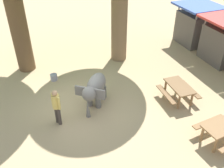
% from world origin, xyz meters
% --- Properties ---
extents(ground_plane, '(60.00, 60.00, 0.00)m').
position_xyz_m(ground_plane, '(0.00, 0.00, 0.00)').
color(ground_plane, tan).
extents(elephant, '(1.84, 1.75, 1.34)m').
position_xyz_m(elephant, '(0.02, 0.46, 0.86)').
color(elephant, slate).
rests_on(elephant, ground_plane).
extents(person_handler, '(0.48, 0.32, 1.62)m').
position_xyz_m(person_handler, '(0.68, -1.33, 0.95)').
color(person_handler, '#3F3833').
rests_on(person_handler, ground_plane).
extents(picnic_table_near, '(1.57, 1.55, 0.78)m').
position_xyz_m(picnic_table_near, '(1.11, 4.05, 0.59)').
color(picnic_table_near, brown).
rests_on(picnic_table_near, ground_plane).
extents(picnic_table_far, '(1.61, 1.63, 0.78)m').
position_xyz_m(picnic_table_far, '(3.86, 4.07, 0.59)').
color(picnic_table_far, olive).
rests_on(picnic_table_far, ground_plane).
extents(market_stall_blue, '(2.50, 2.50, 2.52)m').
position_xyz_m(market_stall_blue, '(-3.78, 8.50, 1.14)').
color(market_stall_blue, '#59514C').
rests_on(market_stall_blue, ground_plane).
extents(market_stall_red, '(2.50, 2.50, 2.52)m').
position_xyz_m(market_stall_red, '(-1.18, 8.50, 1.14)').
color(market_stall_red, '#59514C').
rests_on(market_stall_red, ground_plane).
extents(feed_bucket, '(0.36, 0.36, 0.32)m').
position_xyz_m(feed_bucket, '(-2.62, -0.91, 0.16)').
color(feed_bucket, gray).
rests_on(feed_bucket, ground_plane).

